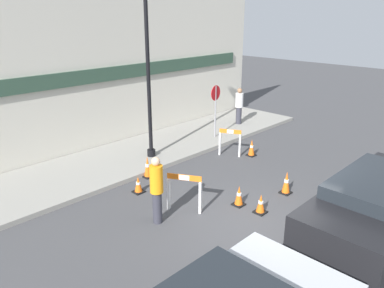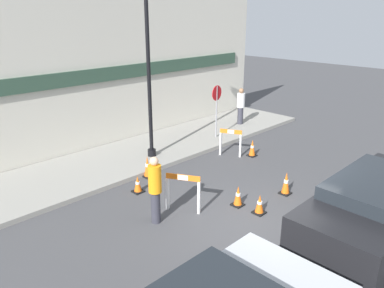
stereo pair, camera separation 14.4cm
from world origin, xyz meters
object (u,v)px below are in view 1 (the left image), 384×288
object	(u,v)px
streetlamp_post	(147,37)
person_worker	(157,188)
person_pedestrian	(239,105)
parked_car_1	(377,212)
stop_sign	(216,103)

from	to	relation	value
streetlamp_post	person_worker	distance (m)	5.34
person_pedestrian	parked_car_1	size ratio (longest dim) A/B	0.36
stop_sign	person_pedestrian	size ratio (longest dim) A/B	1.29
stop_sign	person_worker	size ratio (longest dim) A/B	1.21
streetlamp_post	person_pedestrian	distance (m)	6.25
person_worker	person_pedestrian	world-z (taller)	person_pedestrian
streetlamp_post	person_worker	bearing A→B (deg)	-127.64
person_pedestrian	stop_sign	bearing A→B (deg)	8.04
stop_sign	person_worker	xyz separation A→B (m)	(-5.77, -3.15, -0.61)
person_worker	parked_car_1	bearing A→B (deg)	-80.23
streetlamp_post	person_pedestrian	xyz separation A→B (m)	(5.37, 0.28, -3.19)
stop_sign	parked_car_1	size ratio (longest dim) A/B	0.47
streetlamp_post	person_worker	xyz separation A→B (m)	(-2.58, -3.35, -3.26)
person_pedestrian	parked_car_1	bearing A→B (deg)	50.64
stop_sign	parked_car_1	xyz separation A→B (m)	(-3.34, -7.40, -0.56)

